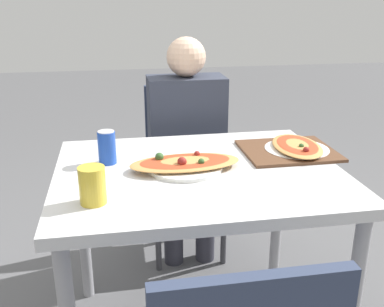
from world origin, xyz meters
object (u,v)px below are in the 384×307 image
object	(u,v)px
dining_table	(198,190)
chair_far_seated	(184,162)
drink_glass	(92,185)
pizza_second	(297,147)
pizza_main	(185,164)
soda_can	(107,147)
person_seated	(187,137)

from	to	relation	value
dining_table	chair_far_seated	xyz separation A→B (m)	(0.06, 0.74, -0.17)
drink_glass	pizza_second	distance (m)	0.86
dining_table	pizza_main	size ratio (longest dim) A/B	2.51
soda_can	person_seated	bearing A→B (deg)	52.99
chair_far_seated	person_seated	distance (m)	0.21
person_seated	drink_glass	world-z (taller)	person_seated
dining_table	chair_far_seated	distance (m)	0.77
dining_table	person_seated	distance (m)	0.63
pizza_main	soda_can	bearing A→B (deg)	158.57
person_seated	pizza_second	distance (m)	0.63
chair_far_seated	drink_glass	world-z (taller)	chair_far_seated
dining_table	person_seated	size ratio (longest dim) A/B	0.89
dining_table	chair_far_seated	bearing A→B (deg)	85.33
pizza_second	drink_glass	bearing A→B (deg)	-157.07
soda_can	pizza_second	world-z (taller)	soda_can
pizza_main	drink_glass	distance (m)	0.39
person_seated	drink_glass	size ratio (longest dim) A/B	9.97
person_seated	soda_can	distance (m)	0.65
dining_table	chair_far_seated	size ratio (longest dim) A/B	1.15
soda_can	drink_glass	distance (m)	0.34
person_seated	pizza_second	world-z (taller)	person_seated
pizza_main	drink_glass	world-z (taller)	drink_glass
soda_can	pizza_second	xyz separation A→B (m)	(0.75, -0.00, -0.04)
soda_can	drink_glass	world-z (taller)	soda_can
pizza_main	person_seated	bearing A→B (deg)	80.01
dining_table	pizza_main	distance (m)	0.12
dining_table	drink_glass	xyz separation A→B (m)	(-0.37, -0.22, 0.14)
soda_can	chair_far_seated	bearing A→B (deg)	58.44
chair_far_seated	person_seated	bearing A→B (deg)	90.00
chair_far_seated	person_seated	world-z (taller)	person_seated
dining_table	drink_glass	world-z (taller)	drink_glass
pizza_main	soda_can	distance (m)	0.30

